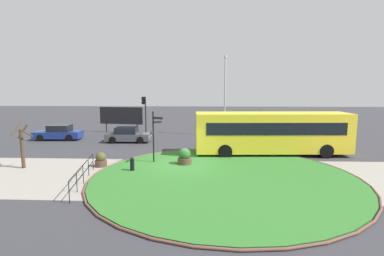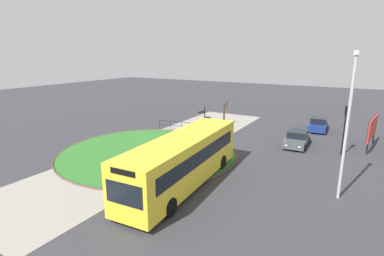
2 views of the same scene
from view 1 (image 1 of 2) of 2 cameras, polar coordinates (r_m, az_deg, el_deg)
name	(u,v)px [view 1 (image 1 of 2)]	position (r m, az deg, el deg)	size (l,w,h in m)	color
ground	(181,166)	(18.67, -2.12, -7.49)	(120.00, 120.00, 0.00)	#333338
sidewalk_paving	(178,176)	(16.53, -2.76, -9.52)	(32.00, 7.51, 0.02)	gray
grass_island	(224,177)	(16.42, 6.34, -9.54)	(14.57, 14.57, 0.10)	#2D6B28
grass_kerb_ring	(224,177)	(16.41, 6.34, -9.53)	(14.88, 14.88, 0.11)	brown
signpost_directional	(154,133)	(19.08, -7.53, -1.05)	(0.84, 1.22, 3.47)	black
bollard_foreground	(132,164)	(17.62, -11.73, -7.07)	(0.25, 0.25, 0.89)	black
railing_grass_edge	(83,172)	(16.18, -20.74, -8.08)	(0.98, 5.15, 0.99)	black
bus_yellow	(272,132)	(22.29, 15.46, -0.81)	(11.39, 3.14, 3.13)	yellow
car_near_lane	(59,133)	(30.62, -24.85, -0.90)	(4.44, 1.99, 1.44)	navy
car_far_lane	(128,135)	(27.30, -12.53, -1.38)	(4.06, 1.92, 1.37)	#474C51
traffic_light_near	(144,107)	(30.42, -9.42, 4.05)	(0.49, 0.28, 4.06)	black
lamppost_tall	(225,93)	(30.18, 6.51, 6.82)	(0.32, 0.32, 8.23)	#B7B7BC
billboard_left	(121,116)	(33.20, -13.81, 2.33)	(5.00, 0.80, 2.84)	black
planter_near_signpost	(101,160)	(19.28, -17.57, -6.08)	(0.75, 0.75, 0.93)	brown
planter_kerbside	(185,158)	(18.70, -1.46, -5.87)	(0.91, 0.91, 1.12)	brown
street_tree_bare	(22,145)	(20.68, -30.53, -2.95)	(1.07, 1.05, 2.85)	#423323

